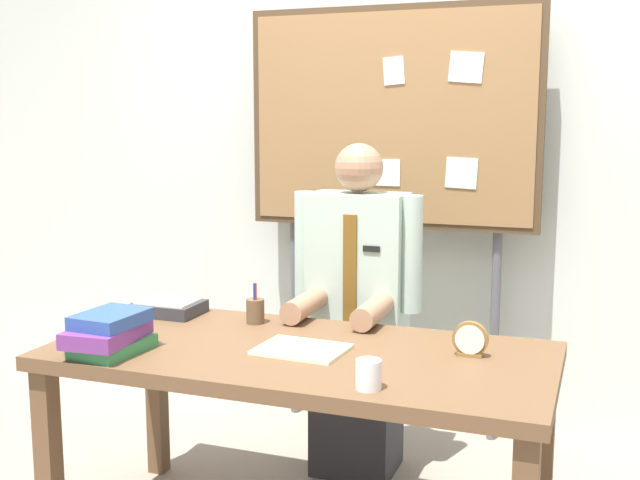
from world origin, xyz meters
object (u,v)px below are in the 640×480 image
(desk, at_px, (300,372))
(bulletin_board, at_px, (391,125))
(book_stack, at_px, (110,333))
(coffee_mug, at_px, (369,375))
(paper_tray, at_px, (169,307))
(open_notebook, at_px, (302,349))
(person, at_px, (357,323))
(desk_clock, at_px, (470,341))
(pen_holder, at_px, (255,311))

(desk, bearing_deg, bulletin_board, 89.98)
(book_stack, bearing_deg, coffee_mug, -2.50)
(paper_tray, bearing_deg, book_stack, -80.00)
(book_stack, height_order, open_notebook, book_stack)
(person, distance_m, open_notebook, 0.68)
(person, bearing_deg, desk, -90.00)
(bulletin_board, bearing_deg, book_stack, -112.33)
(coffee_mug, bearing_deg, person, 109.39)
(desk_clock, bearing_deg, bulletin_board, 118.36)
(open_notebook, distance_m, desk_clock, 0.57)
(person, bearing_deg, coffee_mug, -70.61)
(desk_clock, bearing_deg, person, 136.49)
(bulletin_board, distance_m, pen_holder, 1.18)
(open_notebook, bearing_deg, paper_tray, 157.47)
(book_stack, bearing_deg, pen_holder, 60.52)
(open_notebook, distance_m, paper_tray, 0.75)
(book_stack, bearing_deg, bulletin_board, 67.67)
(pen_holder, bearing_deg, desk_clock, -9.39)
(book_stack, distance_m, desk_clock, 1.21)
(coffee_mug, bearing_deg, desk_clock, 61.98)
(open_notebook, bearing_deg, desk_clock, 14.11)
(open_notebook, distance_m, coffee_mug, 0.43)
(desk, height_order, bulletin_board, bulletin_board)
(open_notebook, bearing_deg, bulletin_board, 90.68)
(coffee_mug, relative_size, pen_holder, 0.56)
(bulletin_board, bearing_deg, desk, -90.02)
(open_notebook, bearing_deg, person, 91.23)
(bulletin_board, height_order, pen_holder, bulletin_board)
(desk_clock, height_order, coffee_mug, desk_clock)
(desk, bearing_deg, desk_clock, 11.83)
(person, bearing_deg, pen_holder, -126.27)
(bulletin_board, relative_size, paper_tray, 7.78)
(person, height_order, pen_holder, person)
(bulletin_board, bearing_deg, open_notebook, -89.32)
(desk, bearing_deg, book_stack, -155.58)
(person, height_order, desk_clock, person)
(desk, xyz_separation_m, person, (0.00, 0.65, 0.01))
(bulletin_board, bearing_deg, pen_holder, -107.79)
(desk, xyz_separation_m, open_notebook, (0.01, -0.02, 0.09))
(person, height_order, bulletin_board, bulletin_board)
(person, bearing_deg, open_notebook, -88.77)
(bulletin_board, bearing_deg, desk_clock, -61.64)
(coffee_mug, bearing_deg, book_stack, 177.50)
(open_notebook, height_order, paper_tray, paper_tray)
(open_notebook, relative_size, coffee_mug, 3.31)
(person, bearing_deg, bulletin_board, 89.95)
(bulletin_board, height_order, open_notebook, bulletin_board)
(bulletin_board, distance_m, book_stack, 1.68)
(desk, distance_m, paper_tray, 0.74)
(bulletin_board, relative_size, coffee_mug, 22.68)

